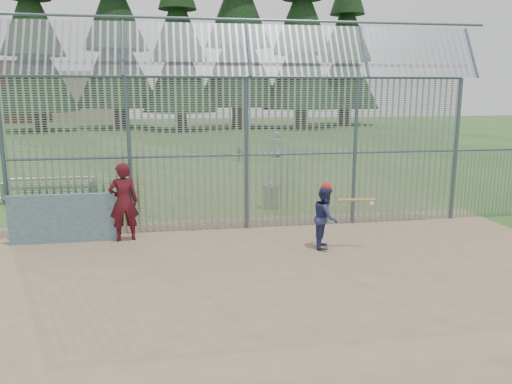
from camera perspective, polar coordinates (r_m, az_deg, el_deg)
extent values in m
plane|color=#2D511E|center=(10.28, 1.89, -9.32)|extent=(120.00, 120.00, 0.00)
cube|color=#756047|center=(9.82, 2.48, -10.29)|extent=(14.00, 10.00, 0.02)
cube|color=#38566B|center=(12.96, -21.22, -2.84)|extent=(2.50, 0.12, 1.20)
imported|color=navy|center=(11.78, 7.95, -2.88)|extent=(0.75, 0.85, 1.46)
imported|color=maroon|center=(12.62, -14.89, -1.09)|extent=(0.78, 0.58, 1.94)
imported|color=gray|center=(28.28, 2.34, 5.49)|extent=(0.83, 0.72, 1.42)
imported|color=slate|center=(26.53, -1.95, 4.40)|extent=(0.46, 0.45, 0.77)
sphere|color=red|center=(11.63, 8.04, 0.52)|extent=(0.23, 0.23, 0.23)
cylinder|color=#AA7F4C|center=(11.78, 11.47, -0.90)|extent=(0.85, 0.18, 0.07)
sphere|color=#AA7F4C|center=(11.63, 9.50, -0.98)|extent=(0.09, 0.09, 0.09)
sphere|color=white|center=(11.70, 13.08, -1.27)|extent=(0.09, 0.09, 0.09)
cylinder|color=gray|center=(15.79, 1.65, -0.60)|extent=(0.52, 0.52, 0.70)
cylinder|color=#9EA0A5|center=(15.71, 1.66, 0.72)|extent=(0.56, 0.56, 0.05)
sphere|color=#9EA0A5|center=(15.70, 1.66, 0.90)|extent=(0.10, 0.10, 0.10)
cube|color=gray|center=(17.95, -22.66, -0.51)|extent=(3.00, 0.25, 0.05)
cube|color=slate|center=(18.24, -22.48, 0.49)|extent=(3.00, 0.25, 0.05)
cube|color=gray|center=(18.54, -22.30, 1.45)|extent=(3.00, 0.25, 0.05)
cube|color=slate|center=(18.63, -26.65, 0.03)|extent=(0.06, 0.90, 0.70)
cube|color=slate|center=(18.00, -18.11, 0.33)|extent=(0.06, 0.90, 0.70)
cylinder|color=#47566B|center=(13.64, -26.92, 3.28)|extent=(0.10, 0.10, 4.00)
cylinder|color=#47566B|center=(13.07, -14.25, 3.86)|extent=(0.10, 0.10, 4.00)
cylinder|color=#47566B|center=(13.17, -1.10, 4.27)|extent=(0.10, 0.10, 4.00)
cylinder|color=#47566B|center=(13.93, 11.24, 4.45)|extent=(0.10, 0.10, 4.00)
cylinder|color=#47566B|center=(15.25, 21.87, 4.44)|extent=(0.10, 0.10, 4.00)
cylinder|color=#47566B|center=(13.07, -1.13, 13.00)|extent=(12.00, 0.07, 0.07)
cylinder|color=#47566B|center=(13.17, -1.10, 4.27)|extent=(12.00, 0.06, 0.06)
cube|color=gray|center=(13.17, -1.10, 4.27)|extent=(12.00, 0.02, 4.00)
cube|color=gray|center=(12.73, -0.88, 15.97)|extent=(12.00, 0.77, 1.31)
cylinder|color=#47566B|center=(15.39, 21.60, 0.74)|extent=(0.08, 0.08, 2.00)
cylinder|color=#332319|center=(50.91, -23.58, 8.14)|extent=(1.19, 1.19, 3.06)
cone|color=black|center=(51.29, -24.39, 17.83)|extent=(7.48, 7.48, 13.94)
cylinder|color=#332319|center=(52.70, -15.33, 8.96)|extent=(1.33, 1.33, 3.42)
cone|color=black|center=(53.23, -15.91, 19.42)|extent=(8.36, 8.36, 15.58)
cylinder|color=#332319|center=(48.48, -8.61, 8.73)|extent=(1.12, 1.12, 2.88)
cone|color=black|center=(48.79, -8.91, 18.34)|extent=(7.04, 7.04, 13.12)
cylinder|color=#332319|center=(51.92, -1.97, 9.42)|extent=(1.40, 1.40, 3.60)
cone|color=black|center=(52.55, -2.05, 20.60)|extent=(8.80, 8.80, 16.40)
cylinder|color=#332319|center=(51.12, 5.10, 9.15)|extent=(1.26, 1.26, 3.24)
cone|color=black|center=(51.58, 5.29, 19.39)|extent=(7.92, 7.92, 14.76)
cylinder|color=#332319|center=(56.71, 10.01, 9.15)|extent=(1.19, 1.19, 3.06)
cone|color=black|center=(57.05, 10.33, 17.88)|extent=(7.48, 7.48, 13.94)
cube|color=#B2A58C|center=(68.17, -18.43, 10.34)|extent=(8.00, 7.00, 6.00)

